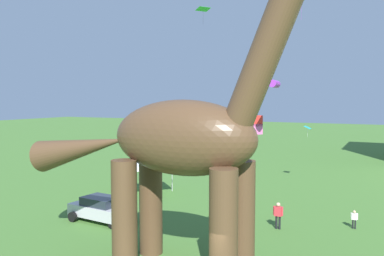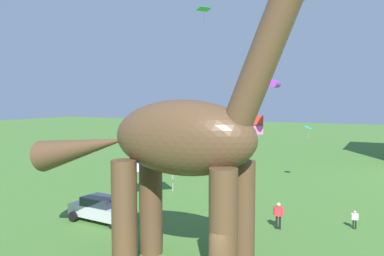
# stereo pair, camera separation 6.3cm
# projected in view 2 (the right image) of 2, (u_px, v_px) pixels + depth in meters

# --- Properties ---
(dinosaur_sculpture) EXTENTS (15.78, 3.34, 16.49)m
(dinosaur_sculpture) POSITION_uv_depth(u_px,v_px,m) (181.00, 138.00, 17.62)
(dinosaur_sculpture) COLOR #513823
(dinosaur_sculpture) RESTS_ON ground_plane
(parked_sedan_left) EXTENTS (4.36, 2.19, 1.55)m
(parked_sedan_left) POSITION_uv_depth(u_px,v_px,m) (102.00, 209.00, 25.16)
(parked_sedan_left) COLOR #B7B7BC
(parked_sedan_left) RESTS_ON ground_plane
(person_photographer) EXTENTS (0.41, 0.18, 1.10)m
(person_photographer) POSITION_uv_depth(u_px,v_px,m) (355.00, 218.00, 23.67)
(person_photographer) COLOR black
(person_photographer) RESTS_ON ground_plane
(person_vendor_side) EXTENTS (0.64, 0.28, 1.72)m
(person_vendor_side) POSITION_uv_depth(u_px,v_px,m) (117.00, 179.00, 33.22)
(person_vendor_side) COLOR black
(person_vendor_side) RESTS_ON ground_plane
(person_near_flyer) EXTENTS (0.59, 0.26, 1.59)m
(person_near_flyer) POSITION_uv_depth(u_px,v_px,m) (278.00, 213.00, 23.60)
(person_near_flyer) COLOR black
(person_near_flyer) RESTS_ON ground_plane
(festival_canopy_tent) EXTENTS (3.15, 3.15, 3.00)m
(festival_canopy_tent) POSITION_uv_depth(u_px,v_px,m) (150.00, 162.00, 32.66)
(festival_canopy_tent) COLOR #B2B2B7
(festival_canopy_tent) RESTS_ON ground_plane
(kite_high_right) EXTENTS (1.52, 1.75, 0.50)m
(kite_high_right) POSITION_uv_depth(u_px,v_px,m) (272.00, 84.00, 25.82)
(kite_high_right) COLOR purple
(kite_trailing) EXTENTS (1.54, 1.62, 1.62)m
(kite_trailing) POSITION_uv_depth(u_px,v_px,m) (204.00, 9.00, 39.80)
(kite_trailing) COLOR green
(kite_drifting) EXTENTS (0.58, 0.80, 1.02)m
(kite_drifting) POSITION_uv_depth(u_px,v_px,m) (308.00, 128.00, 36.02)
(kite_drifting) COLOR #19B2B7
(kite_far_right) EXTENTS (1.34, 1.34, 1.36)m
(kite_far_right) POSITION_uv_depth(u_px,v_px,m) (254.00, 125.00, 29.07)
(kite_far_right) COLOR red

